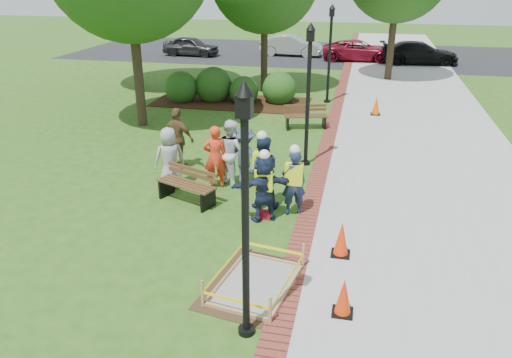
% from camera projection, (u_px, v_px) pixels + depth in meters
% --- Properties ---
extents(ground, '(100.00, 100.00, 0.00)m').
position_uv_depth(ground, '(223.00, 238.00, 11.32)').
color(ground, '#285116').
rests_on(ground, ground).
extents(sidewalk, '(6.00, 60.00, 0.02)m').
position_uv_depth(sidewalk, '(417.00, 126.00, 19.33)').
color(sidewalk, '#9E9E99').
rests_on(sidewalk, ground).
extents(brick_edging, '(0.50, 60.00, 0.03)m').
position_uv_depth(brick_edging, '(333.00, 121.00, 19.97)').
color(brick_edging, maroon).
rests_on(brick_edging, ground).
extents(mulch_bed, '(7.00, 3.00, 0.05)m').
position_uv_depth(mulch_bed, '(231.00, 102.00, 22.70)').
color(mulch_bed, '#381E0F').
rests_on(mulch_bed, ground).
extents(parking_lot, '(36.00, 12.00, 0.01)m').
position_uv_depth(parking_lot, '(326.00, 54.00, 35.61)').
color(parking_lot, black).
rests_on(parking_lot, ground).
extents(wet_concrete_pad, '(2.07, 2.56, 0.55)m').
position_uv_depth(wet_concrete_pad, '(256.00, 275.00, 9.53)').
color(wet_concrete_pad, '#47331E').
rests_on(wet_concrete_pad, ground).
extents(bench_near, '(1.73, 1.11, 0.89)m').
position_uv_depth(bench_near, '(187.00, 192.00, 12.95)').
color(bench_near, brown).
rests_on(bench_near, ground).
extents(bench_far, '(1.71, 0.95, 0.88)m').
position_uv_depth(bench_far, '(306.00, 121.00, 18.93)').
color(bench_far, brown).
rests_on(bench_far, ground).
extents(cone_front, '(0.37, 0.37, 0.73)m').
position_uv_depth(cone_front, '(343.00, 297.00, 8.69)').
color(cone_front, black).
rests_on(cone_front, ground).
extents(cone_back, '(0.40, 0.40, 0.79)m').
position_uv_depth(cone_back, '(341.00, 240.00, 10.49)').
color(cone_back, black).
rests_on(cone_back, ground).
extents(cone_far, '(0.40, 0.40, 0.79)m').
position_uv_depth(cone_far, '(376.00, 106.00, 20.64)').
color(cone_far, black).
rests_on(cone_far, ground).
extents(toolbox, '(0.39, 0.24, 0.19)m').
position_uv_depth(toolbox, '(264.00, 214.00, 12.19)').
color(toolbox, maroon).
rests_on(toolbox, ground).
extents(lamp_near, '(0.28, 0.28, 4.26)m').
position_uv_depth(lamp_near, '(245.00, 199.00, 7.41)').
color(lamp_near, black).
rests_on(lamp_near, ground).
extents(lamp_mid, '(0.28, 0.28, 4.26)m').
position_uv_depth(lamp_mid, '(309.00, 85.00, 14.61)').
color(lamp_mid, black).
rests_on(lamp_mid, ground).
extents(lamp_far, '(0.28, 0.28, 4.26)m').
position_uv_depth(lamp_far, '(330.00, 47.00, 21.80)').
color(lamp_far, black).
rests_on(lamp_far, ground).
extents(shrub_a, '(1.49, 1.49, 1.49)m').
position_uv_depth(shrub_a, '(182.00, 102.00, 22.88)').
color(shrub_a, '#1C4513').
rests_on(shrub_a, ground).
extents(shrub_b, '(1.68, 1.68, 1.68)m').
position_uv_depth(shrub_b, '(214.00, 101.00, 23.04)').
color(shrub_b, '#1C4513').
rests_on(shrub_b, ground).
extents(shrub_c, '(1.32, 1.32, 1.32)m').
position_uv_depth(shrub_c, '(244.00, 103.00, 22.62)').
color(shrub_c, '#1C4513').
rests_on(shrub_c, ground).
extents(shrub_d, '(1.52, 1.52, 1.52)m').
position_uv_depth(shrub_d, '(279.00, 103.00, 22.64)').
color(shrub_d, '#1C4513').
rests_on(shrub_d, ground).
extents(shrub_e, '(0.93, 0.93, 0.93)m').
position_uv_depth(shrub_e, '(243.00, 98.00, 23.57)').
color(shrub_e, '#1C4513').
rests_on(shrub_e, ground).
extents(casual_person_a, '(0.66, 0.60, 1.72)m').
position_uv_depth(casual_person_a, '(170.00, 158.00, 13.60)').
color(casual_person_a, gray).
rests_on(casual_person_a, ground).
extents(casual_person_b, '(0.66, 0.54, 1.77)m').
position_uv_depth(casual_person_b, '(215.00, 157.00, 13.62)').
color(casual_person_b, red).
rests_on(casual_person_b, ground).
extents(casual_person_c, '(0.70, 0.68, 1.85)m').
position_uv_depth(casual_person_c, '(231.00, 152.00, 13.86)').
color(casual_person_c, silver).
rests_on(casual_person_c, ground).
extents(casual_person_d, '(0.68, 0.52, 1.87)m').
position_uv_depth(casual_person_d, '(178.00, 139.00, 14.93)').
color(casual_person_d, brown).
rests_on(casual_person_d, ground).
extents(casual_person_e, '(0.61, 0.49, 1.66)m').
position_uv_depth(casual_person_e, '(245.00, 156.00, 13.83)').
color(casual_person_e, '#384062').
rests_on(casual_person_e, ground).
extents(hivis_worker_a, '(0.63, 0.55, 1.80)m').
position_uv_depth(hivis_worker_a, '(264.00, 186.00, 11.81)').
color(hivis_worker_a, '#1A1C43').
rests_on(hivis_worker_a, ground).
extents(hivis_worker_b, '(0.62, 0.52, 1.81)m').
position_uv_depth(hivis_worker_b, '(294.00, 180.00, 12.09)').
color(hivis_worker_b, '#182A3F').
rests_on(hivis_worker_b, ground).
extents(hivis_worker_c, '(0.68, 0.53, 2.03)m').
position_uv_depth(hivis_worker_c, '(262.00, 170.00, 12.43)').
color(hivis_worker_c, '#1C2049').
rests_on(hivis_worker_c, ground).
extents(parked_car_a, '(2.09, 4.46, 1.43)m').
position_uv_depth(parked_car_a, '(191.00, 56.00, 34.86)').
color(parked_car_a, '#2B2B2D').
rests_on(parked_car_a, ground).
extents(parked_car_b, '(2.34, 4.78, 1.52)m').
position_uv_depth(parked_car_b, '(291.00, 56.00, 34.84)').
color(parked_car_b, '#ACACB1').
rests_on(parked_car_b, ground).
extents(parked_car_c, '(2.12, 4.47, 1.43)m').
position_uv_depth(parked_car_c, '(358.00, 61.00, 33.01)').
color(parked_car_c, maroon).
rests_on(parked_car_c, ground).
extents(parked_car_d, '(2.53, 4.86, 1.52)m').
position_uv_depth(parked_car_d, '(418.00, 64.00, 31.81)').
color(parked_car_d, black).
rests_on(parked_car_d, ground).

